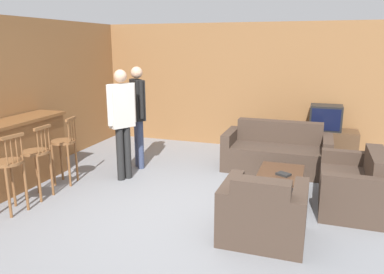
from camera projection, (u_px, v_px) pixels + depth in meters
ground_plane at (182, 215)px, 4.88m from camera, size 24.00×24.00×0.00m
wall_back at (241, 86)px, 7.92m from camera, size 9.40×0.08×2.60m
wall_left at (46, 93)px, 6.75m from camera, size 0.08×8.65×2.60m
bar_counter at (5, 157)px, 5.54m from camera, size 0.55×2.24×1.06m
bar_chair_near at (9, 170)px, 4.83m from camera, size 0.42×0.42×1.07m
bar_chair_mid at (37, 159)px, 5.30m from camera, size 0.37×0.37×1.07m
bar_chair_far at (65, 148)px, 5.87m from camera, size 0.43×0.43×1.07m
couch_far at (277, 153)px, 6.59m from camera, size 1.82×0.87×0.83m
armchair_near at (263, 214)px, 4.22m from camera, size 0.94×0.82×0.81m
loveseat_right at (354, 187)px, 5.05m from camera, size 0.80×1.31×0.80m
coffee_table at (280, 176)px, 5.36m from camera, size 0.62×0.92×0.38m
tv_unit at (323, 144)px, 7.28m from camera, size 1.23×0.53×0.56m
tv at (326, 118)px, 7.15m from camera, size 0.58×0.46×0.48m
book_on_table at (283, 174)px, 5.23m from camera, size 0.22×0.20×0.03m
person_by_window at (138, 111)px, 6.54m from camera, size 0.39×0.39×1.80m
person_by_counter at (122, 118)px, 5.95m from camera, size 0.33×0.45×1.79m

